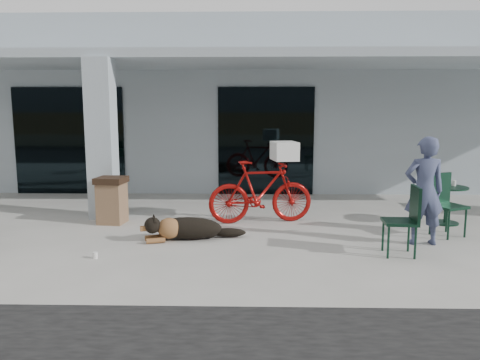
{
  "coord_description": "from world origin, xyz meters",
  "views": [
    {
      "loc": [
        1.42,
        -6.82,
        2.12
      ],
      "look_at": [
        1.25,
        0.7,
        1.0
      ],
      "focal_mm": 35.0,
      "sensor_mm": 36.0,
      "label": 1
    }
  ],
  "objects_px": {
    "cafe_chair_far_b": "(400,221)",
    "cafe_chair_far_a": "(449,205)",
    "dog": "(188,227)",
    "cafe_table_far": "(446,205)",
    "person": "(424,191)",
    "trash_receptacle": "(112,200)",
    "bicycle": "(261,192)"
  },
  "relations": [
    {
      "from": "cafe_chair_far_b",
      "to": "cafe_chair_far_a",
      "type": "bearing_deg",
      "value": 137.33
    },
    {
      "from": "dog",
      "to": "cafe_chair_far_a",
      "type": "height_order",
      "value": "cafe_chair_far_a"
    },
    {
      "from": "cafe_table_far",
      "to": "cafe_chair_far_a",
      "type": "distance_m",
      "value": 0.96
    },
    {
      "from": "cafe_table_far",
      "to": "person",
      "type": "height_order",
      "value": "person"
    },
    {
      "from": "cafe_table_far",
      "to": "trash_receptacle",
      "type": "xyz_separation_m",
      "value": [
        -6.31,
        -0.11,
        0.09
      ]
    },
    {
      "from": "dog",
      "to": "trash_receptacle",
      "type": "relative_size",
      "value": 1.45
    },
    {
      "from": "cafe_table_far",
      "to": "cafe_chair_far_a",
      "type": "height_order",
      "value": "cafe_chair_far_a"
    },
    {
      "from": "dog",
      "to": "cafe_table_far",
      "type": "bearing_deg",
      "value": -4.48
    },
    {
      "from": "cafe_chair_far_a",
      "to": "cafe_chair_far_b",
      "type": "relative_size",
      "value": 1.03
    },
    {
      "from": "bicycle",
      "to": "dog",
      "type": "height_order",
      "value": "bicycle"
    },
    {
      "from": "bicycle",
      "to": "cafe_chair_far_a",
      "type": "xyz_separation_m",
      "value": [
        3.17,
        -0.88,
        -0.07
      ]
    },
    {
      "from": "bicycle",
      "to": "cafe_chair_far_a",
      "type": "relative_size",
      "value": 1.87
    },
    {
      "from": "dog",
      "to": "cafe_chair_far_b",
      "type": "relative_size",
      "value": 1.24
    },
    {
      "from": "person",
      "to": "trash_receptacle",
      "type": "distance_m",
      "value": 5.53
    },
    {
      "from": "person",
      "to": "bicycle",
      "type": "bearing_deg",
      "value": -29.28
    },
    {
      "from": "cafe_chair_far_b",
      "to": "person",
      "type": "relative_size",
      "value": 0.6
    },
    {
      "from": "dog",
      "to": "cafe_table_far",
      "type": "xyz_separation_m",
      "value": [
        4.71,
        1.21,
        0.14
      ]
    },
    {
      "from": "cafe_table_far",
      "to": "person",
      "type": "distance_m",
      "value": 1.75
    },
    {
      "from": "cafe_chair_far_b",
      "to": "trash_receptacle",
      "type": "bearing_deg",
      "value": -106.94
    },
    {
      "from": "cafe_table_far",
      "to": "cafe_chair_far_a",
      "type": "bearing_deg",
      "value": -110.25
    },
    {
      "from": "cafe_chair_far_b",
      "to": "trash_receptacle",
      "type": "height_order",
      "value": "cafe_chair_far_b"
    },
    {
      "from": "cafe_table_far",
      "to": "person",
      "type": "bearing_deg",
      "value": -124.15
    },
    {
      "from": "cafe_chair_far_a",
      "to": "cafe_chair_far_b",
      "type": "height_order",
      "value": "cafe_chair_far_a"
    },
    {
      "from": "person",
      "to": "trash_receptacle",
      "type": "bearing_deg",
      "value": -14.3
    },
    {
      "from": "bicycle",
      "to": "person",
      "type": "bearing_deg",
      "value": -128.94
    },
    {
      "from": "cafe_chair_far_b",
      "to": "trash_receptacle",
      "type": "distance_m",
      "value": 5.16
    },
    {
      "from": "trash_receptacle",
      "to": "cafe_chair_far_a",
      "type": "bearing_deg",
      "value": -7.42
    },
    {
      "from": "cafe_chair_far_a",
      "to": "trash_receptacle",
      "type": "bearing_deg",
      "value": 147.1
    },
    {
      "from": "bicycle",
      "to": "cafe_table_far",
      "type": "distance_m",
      "value": 3.5
    },
    {
      "from": "dog",
      "to": "trash_receptacle",
      "type": "bearing_deg",
      "value": 126.54
    },
    {
      "from": "person",
      "to": "cafe_chair_far_a",
      "type": "bearing_deg",
      "value": -141.69
    },
    {
      "from": "cafe_table_far",
      "to": "trash_receptacle",
      "type": "distance_m",
      "value": 6.31
    }
  ]
}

